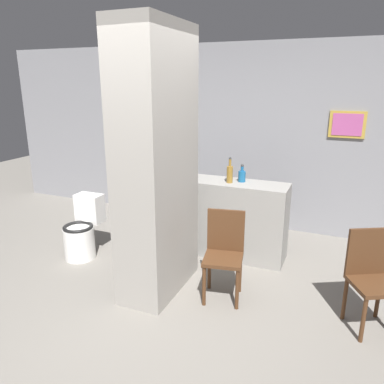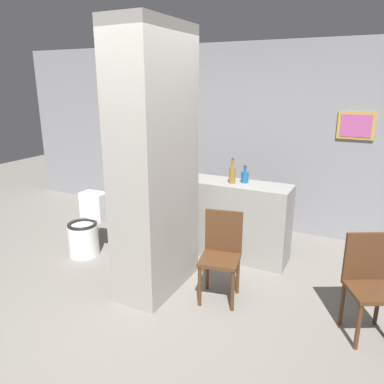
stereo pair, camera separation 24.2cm
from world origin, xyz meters
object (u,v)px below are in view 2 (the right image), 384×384
at_px(chair_near_pillar, 221,252).
at_px(bicycle, 170,223).
at_px(chair_by_doorway, 369,281).
at_px(bottle_tall, 232,174).
at_px(toilet, 87,229).

xyz_separation_m(chair_near_pillar, bicycle, (-1.05, 0.82, -0.16)).
relative_size(chair_by_doorway, bottle_tall, 2.87).
height_order(toilet, bicycle, toilet).
bearing_deg(chair_by_doorway, bicycle, 133.59).
bearing_deg(chair_by_doorway, toilet, 149.46).
height_order(toilet, chair_near_pillar, chair_near_pillar).
xyz_separation_m(chair_near_pillar, bottle_tall, (-0.23, 0.87, 0.57)).
bearing_deg(bottle_tall, toilet, -157.17).
distance_m(bicycle, bottle_tall, 1.10).
bearing_deg(chair_near_pillar, bicycle, 130.97).
xyz_separation_m(toilet, bottle_tall, (1.64, 0.69, 0.73)).
relative_size(chair_near_pillar, bottle_tall, 2.87).
bearing_deg(bicycle, chair_by_doorway, -18.46).
distance_m(chair_by_doorway, bottle_tall, 1.85).
height_order(chair_by_doorway, bicycle, chair_by_doorway).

